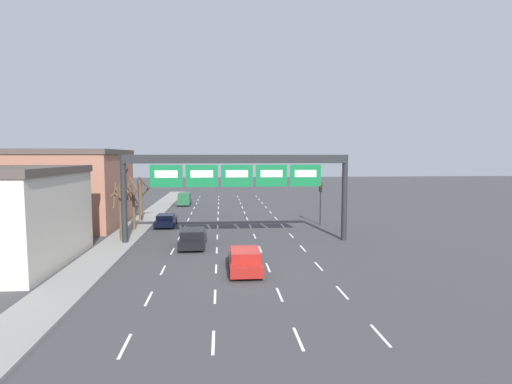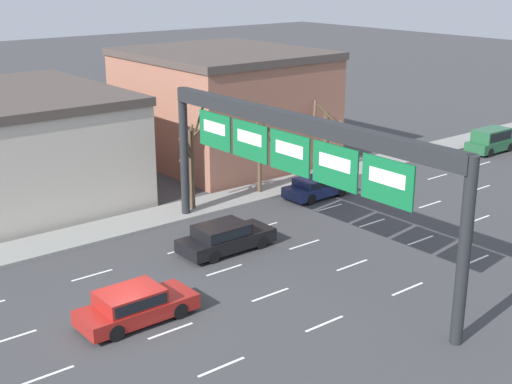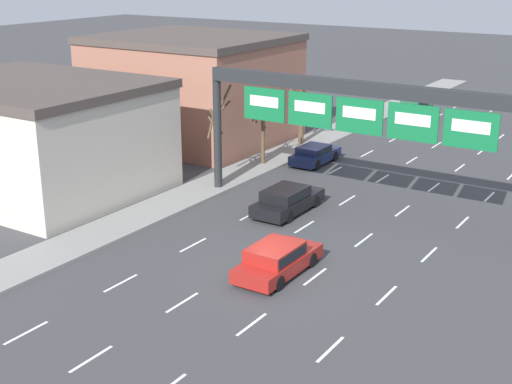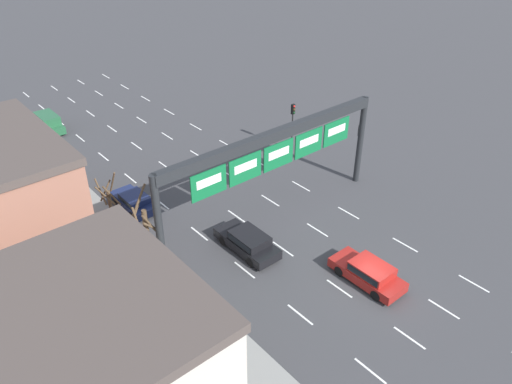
% 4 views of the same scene
% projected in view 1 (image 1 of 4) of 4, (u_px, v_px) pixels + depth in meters
% --- Properties ---
extents(ground_plane, '(220.00, 220.00, 0.00)m').
position_uv_depth(ground_plane, '(243.00, 273.00, 24.32)').
color(ground_plane, '#3D3D3F').
extents(sidewalk_left, '(2.80, 110.00, 0.15)m').
position_uv_depth(sidewalk_left, '(79.00, 276.00, 23.46)').
color(sidewalk_left, gray).
rests_on(sidewalk_left, ground_plane).
extents(lane_dashes, '(10.02, 67.00, 0.01)m').
position_uv_depth(lane_dashes, '(235.00, 231.00, 37.71)').
color(lane_dashes, white).
rests_on(lane_dashes, ground_plane).
extents(sign_gantry, '(18.57, 0.70, 7.21)m').
position_uv_depth(sign_gantry, '(237.00, 172.00, 32.46)').
color(sign_gantry, '#232628').
rests_on(sign_gantry, ground_plane).
extents(building_far, '(13.09, 11.75, 7.74)m').
position_uv_depth(building_far, '(56.00, 188.00, 40.17)').
color(building_far, '#9E6651').
rests_on(building_far, ground_plane).
extents(car_red, '(1.96, 4.70, 1.40)m').
position_uv_depth(car_red, '(245.00, 259.00, 24.57)').
color(car_red, maroon).
rests_on(car_red, ground_plane).
extents(car_navy, '(1.82, 4.23, 1.26)m').
position_uv_depth(car_navy, '(166.00, 220.00, 40.22)').
color(car_navy, '#19234C').
rests_on(car_navy, ground_plane).
extents(car_black, '(1.98, 4.84, 1.41)m').
position_uv_depth(car_black, '(193.00, 237.00, 31.28)').
color(car_black, black).
rests_on(car_black, ground_plane).
extents(suv_green, '(1.81, 4.16, 1.78)m').
position_uv_depth(suv_green, '(184.00, 198.00, 57.72)').
color(suv_green, '#235B38').
rests_on(suv_green, ground_plane).
extents(traffic_light_near_gantry, '(0.30, 0.35, 4.36)m').
position_uv_depth(traffic_light_near_gantry, '(321.00, 195.00, 40.94)').
color(traffic_light_near_gantry, black).
rests_on(traffic_light_near_gantry, ground_plane).
extents(traffic_light_mid_block, '(0.30, 0.35, 4.89)m').
position_uv_depth(traffic_light_mid_block, '(344.00, 199.00, 33.60)').
color(traffic_light_mid_block, black).
rests_on(traffic_light_mid_block, ground_plane).
extents(tree_bare_closest, '(1.41, 1.40, 4.89)m').
position_uv_depth(tree_bare_closest, '(133.00, 205.00, 37.58)').
color(tree_bare_closest, brown).
rests_on(tree_bare_closest, sidewalk_left).
extents(tree_bare_second, '(1.49, 1.50, 5.92)m').
position_uv_depth(tree_bare_second, '(120.00, 207.00, 32.72)').
color(tree_bare_second, brown).
rests_on(tree_bare_second, sidewalk_left).
extents(tree_bare_third, '(2.34, 2.35, 4.76)m').
position_uv_depth(tree_bare_third, '(141.00, 198.00, 43.60)').
color(tree_bare_third, brown).
rests_on(tree_bare_third, sidewalk_left).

